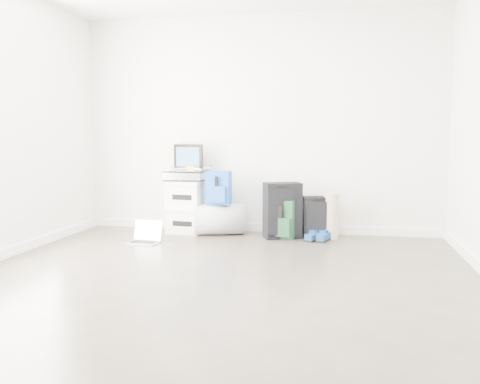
% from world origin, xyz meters
% --- Properties ---
extents(ground, '(5.00, 5.00, 0.00)m').
position_xyz_m(ground, '(0.00, 0.00, 0.00)').
color(ground, '#383329').
rests_on(ground, ground).
extents(room_envelope, '(4.52, 5.02, 2.71)m').
position_xyz_m(room_envelope, '(0.00, 0.02, 1.72)').
color(room_envelope, white).
rests_on(room_envelope, ground).
extents(boxes_stack, '(0.50, 0.42, 0.65)m').
position_xyz_m(boxes_stack, '(-0.88, 2.23, 0.33)').
color(boxes_stack, white).
rests_on(boxes_stack, ground).
extents(briefcase, '(0.48, 0.36, 0.14)m').
position_xyz_m(briefcase, '(-0.88, 2.23, 0.72)').
color(briefcase, '#B2B2B7').
rests_on(briefcase, boxes_stack).
extents(painting, '(0.41, 0.16, 0.32)m').
position_xyz_m(painting, '(-0.88, 2.33, 0.95)').
color(painting, black).
rests_on(painting, briefcase).
extents(drone, '(0.42, 0.42, 0.05)m').
position_xyz_m(drone, '(-0.80, 2.21, 0.81)').
color(drone, yellow).
rests_on(drone, briefcase).
extents(duffel_bag, '(0.70, 0.54, 0.38)m').
position_xyz_m(duffel_bag, '(-0.45, 2.19, 0.19)').
color(duffel_bag, '#999BA2').
rests_on(duffel_bag, ground).
extents(blue_backpack, '(0.30, 0.22, 0.41)m').
position_xyz_m(blue_backpack, '(-0.45, 2.16, 0.57)').
color(blue_backpack, navy).
rests_on(blue_backpack, duffel_bag).
extents(large_suitcase, '(0.49, 0.41, 0.66)m').
position_xyz_m(large_suitcase, '(0.34, 2.13, 0.33)').
color(large_suitcase, black).
rests_on(large_suitcase, ground).
extents(green_backpack, '(0.36, 0.30, 0.46)m').
position_xyz_m(green_backpack, '(0.33, 2.10, 0.22)').
color(green_backpack, '#13361F').
rests_on(green_backpack, ground).
extents(carry_on, '(0.34, 0.26, 0.50)m').
position_xyz_m(carry_on, '(0.74, 2.21, 0.25)').
color(carry_on, black).
rests_on(carry_on, ground).
extents(shoes, '(0.31, 0.28, 0.09)m').
position_xyz_m(shoes, '(0.77, 2.03, 0.04)').
color(shoes, black).
rests_on(shoes, ground).
extents(rolled_rug, '(0.17, 0.17, 0.53)m').
position_xyz_m(rolled_rug, '(0.91, 2.21, 0.27)').
color(rolled_rug, tan).
rests_on(rolled_rug, ground).
extents(laptop, '(0.36, 0.28, 0.24)m').
position_xyz_m(laptop, '(-1.16, 1.56, 0.06)').
color(laptop, silver).
rests_on(laptop, ground).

